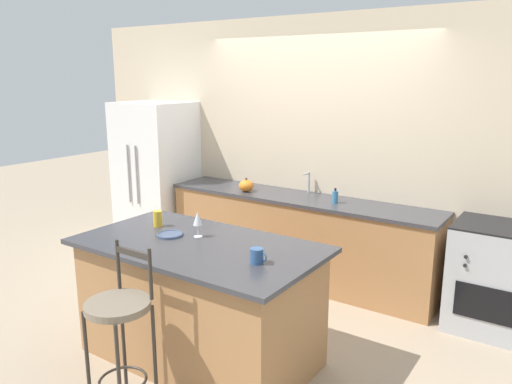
% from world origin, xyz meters
% --- Properties ---
extents(ground_plane, '(18.00, 18.00, 0.00)m').
position_xyz_m(ground_plane, '(0.00, 0.00, 0.00)').
color(ground_plane, tan).
extents(wall_back, '(6.00, 0.07, 2.70)m').
position_xyz_m(wall_back, '(0.00, 0.64, 1.35)').
color(wall_back, beige).
rests_on(wall_back, ground_plane).
extents(back_counter, '(2.93, 0.62, 0.90)m').
position_xyz_m(back_counter, '(0.00, 0.35, 0.45)').
color(back_counter, '#A87547').
rests_on(back_counter, ground_plane).
extents(sink_faucet, '(0.02, 0.13, 0.22)m').
position_xyz_m(sink_faucet, '(0.00, 0.53, 1.03)').
color(sink_faucet, '#ADAFB5').
rests_on(sink_faucet, back_counter).
extents(kitchen_island, '(1.81, 1.01, 0.92)m').
position_xyz_m(kitchen_island, '(0.14, -1.40, 0.46)').
color(kitchen_island, '#A87547').
rests_on(kitchen_island, ground_plane).
extents(refrigerator, '(0.83, 0.76, 1.79)m').
position_xyz_m(refrigerator, '(-1.93, 0.25, 0.90)').
color(refrigerator, white).
rests_on(refrigerator, ground_plane).
extents(oven_range, '(0.72, 0.62, 0.92)m').
position_xyz_m(oven_range, '(1.90, 0.32, 0.46)').
color(oven_range, '#ADAFB5').
rests_on(oven_range, ground_plane).
extents(bar_stool_near, '(0.40, 0.40, 1.10)m').
position_xyz_m(bar_stool_near, '(0.15, -2.16, 0.62)').
color(bar_stool_near, '#332D28').
rests_on(bar_stool_near, ground_plane).
extents(dinner_plate, '(0.20, 0.20, 0.02)m').
position_xyz_m(dinner_plate, '(-0.15, -1.39, 0.93)').
color(dinner_plate, '#425170').
rests_on(dinner_plate, kitchen_island).
extents(wine_glass, '(0.07, 0.07, 0.20)m').
position_xyz_m(wine_glass, '(0.04, -1.29, 1.06)').
color(wine_glass, white).
rests_on(wine_glass, kitchen_island).
extents(coffee_mug, '(0.12, 0.09, 0.10)m').
position_xyz_m(coffee_mug, '(0.71, -1.49, 0.97)').
color(coffee_mug, '#335689').
rests_on(coffee_mug, kitchen_island).
extents(tumbler_cup, '(0.07, 0.07, 0.13)m').
position_xyz_m(tumbler_cup, '(-0.40, -1.27, 0.98)').
color(tumbler_cup, gold).
rests_on(tumbler_cup, kitchen_island).
extents(pumpkin_decoration, '(0.16, 0.16, 0.15)m').
position_xyz_m(pumpkin_decoration, '(-0.57, 0.21, 0.96)').
color(pumpkin_decoration, orange).
rests_on(pumpkin_decoration, back_counter).
extents(soap_bottle, '(0.06, 0.06, 0.15)m').
position_xyz_m(soap_bottle, '(0.42, 0.29, 0.96)').
color(soap_bottle, teal).
rests_on(soap_bottle, back_counter).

